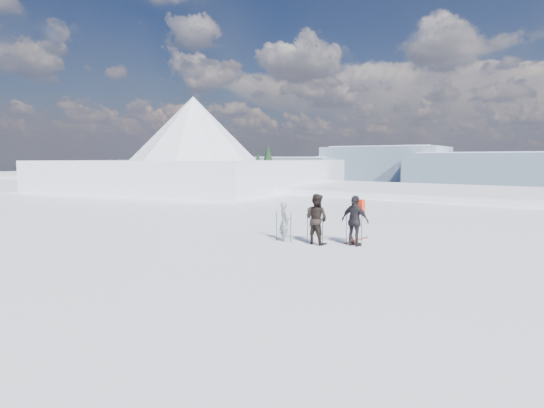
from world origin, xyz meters
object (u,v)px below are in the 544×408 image
(skier_pack, at_px, (355,221))
(skier_dark, at_px, (316,219))
(skier_grey, at_px, (284,221))
(skis_loose, at_px, (355,240))

(skier_pack, bearing_deg, skier_dark, 26.56)
(skier_dark, bearing_deg, skier_grey, 16.38)
(skier_pack, bearing_deg, skis_loose, -61.01)
(skier_dark, xyz_separation_m, skier_pack, (1.35, 0.48, -0.02))
(skier_grey, distance_m, skier_dark, 1.33)
(skier_dark, bearing_deg, skier_pack, -152.37)
(skier_pack, height_order, skis_loose, skier_pack)
(skier_grey, height_order, skier_pack, skier_pack)
(skier_dark, xyz_separation_m, skis_loose, (0.96, 1.45, -0.94))
(skier_dark, bearing_deg, skis_loose, -115.49)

